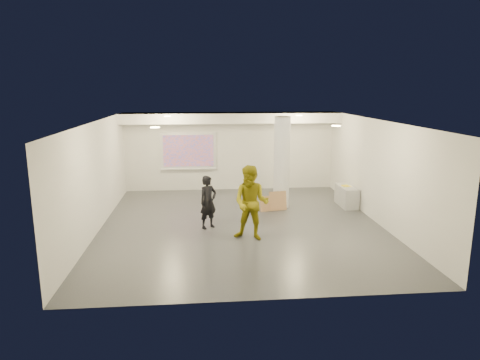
{
  "coord_description": "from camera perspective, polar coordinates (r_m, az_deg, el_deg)",
  "views": [
    {
      "loc": [
        -1.12,
        -11.78,
        3.9
      ],
      "look_at": [
        0.0,
        0.4,
        1.25
      ],
      "focal_mm": 32.0,
      "sensor_mm": 36.0,
      "label": 1
    }
  ],
  "objects": [
    {
      "name": "man",
      "position": [
        11.07,
        1.51,
        -3.09
      ],
      "size": [
        1.16,
        1.04,
        1.96
      ],
      "primitive_type": "imported",
      "rotation": [
        0.0,
        0.0,
        -0.38
      ],
      "color": "olive",
      "rests_on": "floor"
    },
    {
      "name": "downlight_nw",
      "position": [
        14.35,
        -9.66,
        8.38
      ],
      "size": [
        0.22,
        0.22,
        0.02
      ],
      "primitive_type": "cylinder",
      "color": "#EAD28B",
      "rests_on": "ceiling"
    },
    {
      "name": "wall_left",
      "position": [
        12.37,
        -18.61,
        0.38
      ],
      "size": [
        0.01,
        9.0,
        3.0
      ],
      "primitive_type": "cube",
      "color": "silver",
      "rests_on": "floor"
    },
    {
      "name": "downlight_se",
      "position": [
        10.85,
        12.69,
        7.06
      ],
      "size": [
        0.22,
        0.22,
        0.02
      ],
      "primitive_type": "cylinder",
      "color": "#EAD28B",
      "rests_on": "ceiling"
    },
    {
      "name": "soffit_band",
      "position": [
        15.81,
        -1.19,
        8.31
      ],
      "size": [
        8.0,
        1.1,
        0.36
      ],
      "primitive_type": "cube",
      "color": "white",
      "rests_on": "ceiling"
    },
    {
      "name": "wall_right",
      "position": [
        13.07,
        17.91,
        1.04
      ],
      "size": [
        0.01,
        9.0,
        3.0
      ],
      "primitive_type": "cube",
      "color": "silver",
      "rests_on": "floor"
    },
    {
      "name": "downlight_sw",
      "position": [
        10.38,
        -11.28,
        6.9
      ],
      "size": [
        0.22,
        0.22,
        0.02
      ],
      "primitive_type": "cylinder",
      "color": "#EAD28B",
      "rests_on": "ceiling"
    },
    {
      "name": "floor",
      "position": [
        12.46,
        0.17,
        -6.01
      ],
      "size": [
        8.0,
        9.0,
        0.01
      ],
      "primitive_type": "cube",
      "color": "#34373C",
      "rests_on": "ground"
    },
    {
      "name": "postit_pad",
      "position": [
        14.71,
        13.99,
        -0.78
      ],
      "size": [
        0.28,
        0.34,
        0.03
      ],
      "primitive_type": "cube",
      "rotation": [
        0.0,
        0.0,
        0.23
      ],
      "color": "yellow",
      "rests_on": "credenza"
    },
    {
      "name": "cardboard_back",
      "position": [
        13.9,
        5.07,
        -2.79
      ],
      "size": [
        0.59,
        0.26,
        0.62
      ],
      "primitive_type": "cube",
      "rotation": [
        -0.19,
        0.0,
        0.17
      ],
      "color": "#A1764E",
      "rests_on": "floor"
    },
    {
      "name": "ceiling",
      "position": [
        11.87,
        0.18,
        7.87
      ],
      "size": [
        8.0,
        9.0,
        0.01
      ],
      "primitive_type": "cube",
      "color": "white",
      "rests_on": "floor"
    },
    {
      "name": "projection_screen",
      "position": [
        16.42,
        -6.89,
        3.83
      ],
      "size": [
        2.1,
        0.13,
        1.42
      ],
      "color": "silver",
      "rests_on": "wall_back"
    },
    {
      "name": "wall_back",
      "position": [
        16.5,
        -1.31,
        3.86
      ],
      "size": [
        8.0,
        0.01,
        3.0
      ],
      "primitive_type": "cube",
      "color": "silver",
      "rests_on": "floor"
    },
    {
      "name": "cardboard_front",
      "position": [
        13.77,
        3.58,
        -3.18
      ],
      "size": [
        0.47,
        0.25,
        0.5
      ],
      "primitive_type": "cube",
      "rotation": [
        -0.15,
        0.0,
        0.3
      ],
      "color": "#A1764E",
      "rests_on": "floor"
    },
    {
      "name": "downlight_ne",
      "position": [
        14.69,
        7.9,
        8.52
      ],
      "size": [
        0.22,
        0.22,
        0.02
      ],
      "primitive_type": "cylinder",
      "color": "#EAD28B",
      "rests_on": "ceiling"
    },
    {
      "name": "wall_front",
      "position": [
        7.75,
        3.35,
        -5.85
      ],
      "size": [
        8.0,
        0.01,
        3.0
      ],
      "primitive_type": "cube",
      "color": "silver",
      "rests_on": "floor"
    },
    {
      "name": "papers_stack",
      "position": [
        14.71,
        14.24,
        -0.81
      ],
      "size": [
        0.3,
        0.37,
        0.02
      ],
      "primitive_type": "cube",
      "rotation": [
        0.0,
        0.0,
        -0.15
      ],
      "color": "silver",
      "rests_on": "credenza"
    },
    {
      "name": "column",
      "position": [
        14.04,
        5.58,
        2.32
      ],
      "size": [
        0.52,
        0.52,
        3.0
      ],
      "primitive_type": "cylinder",
      "color": "silver",
      "rests_on": "floor"
    },
    {
      "name": "woman",
      "position": [
        12.05,
        -4.27,
        -2.96
      ],
      "size": [
        0.66,
        0.61,
        1.51
      ],
      "primitive_type": "imported",
      "rotation": [
        0.0,
        0.0,
        0.61
      ],
      "color": "black",
      "rests_on": "floor"
    },
    {
      "name": "credenza",
      "position": [
        14.78,
        14.03,
        -2.11
      ],
      "size": [
        0.49,
        1.15,
        0.67
      ],
      "primitive_type": "cube",
      "rotation": [
        0.0,
        0.0,
        0.01
      ],
      "color": "#999B9D",
      "rests_on": "floor"
    }
  ]
}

